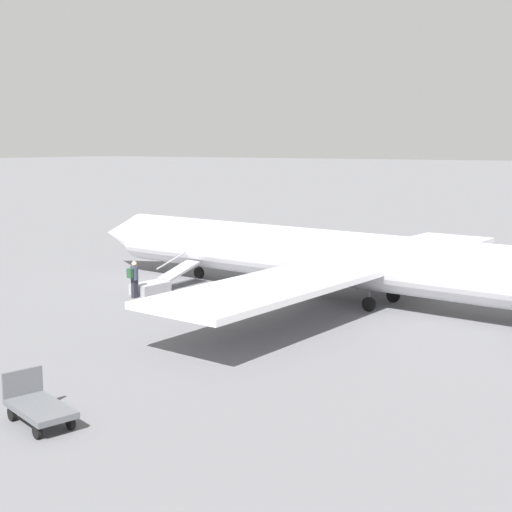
% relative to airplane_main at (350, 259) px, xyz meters
% --- Properties ---
extents(ground_plane, '(600.00, 600.00, 0.00)m').
position_rel_airplane_main_xyz_m(ground_plane, '(0.94, -0.10, -1.98)').
color(ground_plane, slate).
extents(airplane_main, '(31.83, 24.39, 6.64)m').
position_rel_airplane_main_xyz_m(airplane_main, '(0.00, 0.00, 0.00)').
color(airplane_main, silver).
rests_on(airplane_main, ground).
extents(boarding_stairs, '(1.41, 4.10, 1.67)m').
position_rel_airplane_main_xyz_m(boarding_stairs, '(9.00, 2.88, -1.61)').
color(boarding_stairs, '#99999E').
rests_on(boarding_stairs, ground).
extents(passenger, '(0.36, 0.55, 1.74)m').
position_rel_airplane_main_xyz_m(passenger, '(8.96, 4.54, -0.98)').
color(passenger, '#23232D').
rests_on(passenger, ground).
extents(luggage_cart, '(2.43, 1.70, 1.22)m').
position_rel_airplane_main_xyz_m(luggage_cart, '(0.85, 17.45, -1.52)').
color(luggage_cart, '#595B60').
rests_on(luggage_cart, ground).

